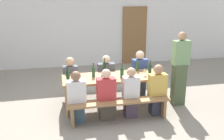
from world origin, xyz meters
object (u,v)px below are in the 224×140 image
(wooden_door, at_px, (135,36))
(wine_bottle_1, at_px, (105,67))
(wine_bottle_2, at_px, (93,72))
(seated_guest_far_0, at_px, (71,80))
(standing_host, at_px, (180,70))
(seated_guest_far_1, at_px, (106,78))
(bench_far, at_px, (106,82))
(tasting_table, at_px, (112,79))
(wine_glass_1, at_px, (102,76))
(wine_glass_0, at_px, (145,70))
(seated_guest_far_2, at_px, (139,74))
(seated_guest_near_1, at_px, (106,96))
(seated_guest_near_2, at_px, (131,94))
(wine_bottle_3, at_px, (137,66))
(seated_guest_near_3, at_px, (157,91))
(bench_near, at_px, (119,105))
(seated_guest_near_0, at_px, (77,98))
(wine_bottle_5, at_px, (68,76))
(wine_bottle_4, at_px, (122,73))
(wine_bottle_0, at_px, (150,70))

(wooden_door, distance_m, wine_bottle_1, 3.78)
(wooden_door, relative_size, wine_bottle_2, 6.44)
(seated_guest_far_0, bearing_deg, standing_host, 73.56)
(seated_guest_far_1, bearing_deg, bench_far, 170.51)
(tasting_table, relative_size, wine_glass_1, 12.10)
(wine_glass_0, distance_m, seated_guest_far_2, 0.76)
(seated_guest_near_1, xyz_separation_m, seated_guest_near_2, (0.53, -0.00, 0.01))
(seated_guest_far_2, xyz_separation_m, standing_host, (0.73, -0.73, 0.28))
(wooden_door, relative_size, wine_bottle_3, 6.86)
(wooden_door, relative_size, bench_far, 0.98)
(standing_host, bearing_deg, seated_guest_near_3, 29.25)
(bench_near, distance_m, seated_guest_near_0, 0.88)
(wine_bottle_5, height_order, wine_glass_0, wine_bottle_5)
(seated_guest_far_1, bearing_deg, wine_bottle_2, -37.47)
(wine_glass_0, distance_m, seated_guest_near_3, 0.57)
(bench_far, relative_size, seated_guest_near_0, 1.95)
(tasting_table, bearing_deg, wine_bottle_3, 23.48)
(wine_bottle_3, bearing_deg, wine_bottle_5, -164.38)
(seated_guest_far_0, relative_size, seated_guest_far_1, 1.00)
(tasting_table, relative_size, wine_bottle_3, 7.30)
(wine_bottle_2, relative_size, seated_guest_far_2, 0.28)
(tasting_table, bearing_deg, seated_guest_far_0, 148.22)
(seated_guest_near_2, bearing_deg, wine_bottle_3, -25.21)
(bench_far, distance_m, wine_glass_1, 1.19)
(wooden_door, xyz_separation_m, seated_guest_far_2, (-0.81, -3.09, -0.49))
(wine_bottle_4, height_order, seated_guest_near_2, seated_guest_near_2)
(seated_guest_far_0, bearing_deg, seated_guest_near_0, 2.48)
(wine_bottle_0, distance_m, seated_guest_near_0, 1.82)
(tasting_table, relative_size, seated_guest_near_0, 2.04)
(wooden_door, distance_m, wine_bottle_2, 4.16)
(seated_guest_near_1, distance_m, standing_host, 1.89)
(wine_bottle_2, xyz_separation_m, wine_bottle_4, (0.60, -0.22, 0.00))
(tasting_table, height_order, seated_guest_near_0, seated_guest_near_0)
(wine_bottle_1, relative_size, wine_glass_1, 1.94)
(wine_bottle_1, relative_size, seated_guest_far_1, 0.32)
(seated_guest_near_0, xyz_separation_m, seated_guest_near_2, (1.14, 0.00, 0.00))
(seated_guest_far_0, bearing_deg, wine_bottle_1, 72.95)
(seated_guest_near_3, relative_size, seated_guest_far_0, 1.02)
(bench_near, relative_size, seated_guest_near_2, 1.94)
(wine_bottle_0, bearing_deg, wine_glass_1, -169.28)
(bench_far, bearing_deg, wine_bottle_1, -105.60)
(wine_glass_1, distance_m, seated_guest_far_0, 1.13)
(tasting_table, xyz_separation_m, wine_bottle_1, (-0.11, 0.32, 0.21))
(wine_bottle_2, relative_size, seated_guest_near_1, 0.30)
(wine_bottle_1, xyz_separation_m, wine_bottle_4, (0.30, -0.49, -0.01))
(bench_far, height_order, wine_bottle_2, wine_bottle_2)
(wooden_door, relative_size, wine_glass_0, 11.24)
(seated_guest_far_1, bearing_deg, wooden_door, 151.49)
(bench_far, relative_size, seated_guest_near_1, 1.94)
(wine_glass_0, bearing_deg, seated_guest_near_3, -71.73)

